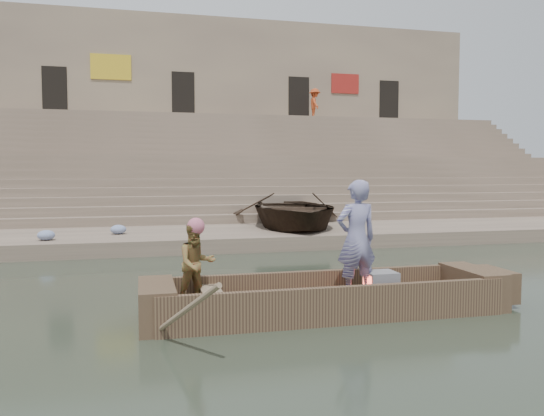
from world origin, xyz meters
name	(u,v)px	position (x,y,z in m)	size (l,w,h in m)	color
ground	(422,303)	(0.00, 0.00, 0.00)	(120.00, 120.00, 0.00)	#283427
lower_landing	(291,235)	(0.00, 8.00, 0.20)	(32.00, 4.00, 0.40)	gray
mid_landing	(245,189)	(0.00, 15.50, 1.40)	(32.00, 3.00, 2.80)	gray
upper_landing	(222,163)	(0.00, 22.50, 2.60)	(32.00, 3.00, 5.20)	gray
ghat_steps	(238,179)	(0.00, 17.19, 1.80)	(32.00, 11.00, 5.20)	gray
building_wall	(212,117)	(0.00, 26.50, 5.60)	(32.00, 5.07, 11.20)	gray
main_rowboat	(326,307)	(-1.78, -0.27, 0.11)	(5.00, 1.30, 0.22)	brown
rowboat_trim	(339,294)	(-1.57, -0.27, 0.31)	(6.04, 2.63, 1.90)	brown
standing_man	(356,239)	(-1.26, -0.20, 1.14)	(0.67, 0.44, 1.84)	navy
rowing_man	(196,264)	(-3.74, -0.08, 0.83)	(0.60, 0.46, 1.23)	#2B822F
television	(380,284)	(-0.88, -0.27, 0.42)	(0.46, 0.42, 0.40)	slate
beached_rowboat	(293,210)	(0.17, 8.41, 0.95)	(3.80, 5.32, 1.10)	#2D2116
pedestrian	(315,104)	(5.62, 22.74, 6.12)	(1.19, 0.68, 1.84)	#B4421E
cloth_bundles	(157,229)	(-4.09, 7.73, 0.53)	(7.15, 2.07, 0.26)	#3F5999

